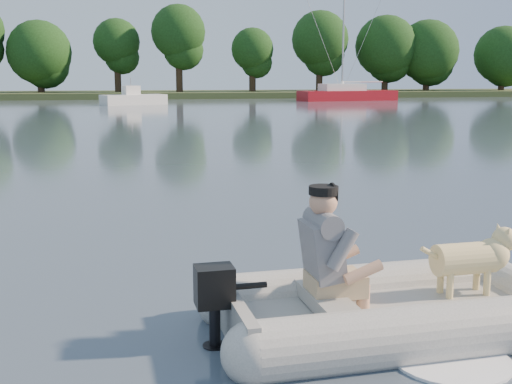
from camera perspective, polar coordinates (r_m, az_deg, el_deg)
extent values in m
plane|color=#4F5C6B|center=(6.57, 1.88, -10.30)|extent=(160.00, 160.00, 0.00)
cube|color=#47512D|center=(68.03, -10.06, 8.49)|extent=(160.00, 12.00, 0.70)
cylinder|color=#332316|center=(67.86, -18.58, 9.14)|extent=(0.70, 0.70, 2.94)
sphere|color=#1E4E1A|center=(67.89, -18.73, 11.69)|extent=(6.27, 6.27, 6.27)
cylinder|color=#332316|center=(67.95, -12.18, 9.75)|extent=(0.70, 0.70, 3.67)
sphere|color=#1E4E1A|center=(68.02, -12.30, 12.93)|extent=(4.69, 4.69, 4.69)
cylinder|color=#332316|center=(66.33, -6.84, 10.17)|extent=(0.70, 0.70, 4.29)
sphere|color=#1E4E1A|center=(66.47, -6.92, 13.97)|extent=(5.43, 5.43, 5.43)
cylinder|color=#332316|center=(67.61, -0.32, 9.78)|extent=(0.70, 0.70, 3.21)
sphere|color=#1E4E1A|center=(67.66, -0.32, 12.58)|extent=(4.41, 4.41, 4.41)
cylinder|color=#332316|center=(69.97, 5.65, 10.05)|extent=(0.70, 0.70, 3.94)
sphere|color=#1E4E1A|center=(70.07, 5.71, 13.36)|extent=(6.03, 6.03, 6.03)
cylinder|color=#332316|center=(72.76, 11.38, 9.75)|extent=(0.70, 0.70, 3.52)
sphere|color=#1E4E1A|center=(72.82, 11.48, 12.59)|extent=(6.68, 6.68, 6.68)
cylinder|color=#332316|center=(74.50, 14.89, 9.50)|extent=(0.70, 0.70, 3.21)
sphere|color=#1E4E1A|center=(74.54, 15.01, 12.03)|extent=(6.79, 6.79, 6.79)
cylinder|color=#332316|center=(78.59, 20.97, 9.10)|extent=(0.70, 0.70, 2.96)
sphere|color=#1E4E1A|center=(78.62, 21.12, 11.32)|extent=(6.40, 6.40, 6.40)
cube|color=maroon|center=(59.59, 8.13, 8.38)|extent=(9.23, 3.91, 1.12)
cube|color=white|center=(59.31, 7.66, 9.19)|extent=(4.16, 2.54, 0.67)
cylinder|color=#A5A5AA|center=(59.45, 7.79, 14.32)|extent=(0.18, 0.18, 11.18)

